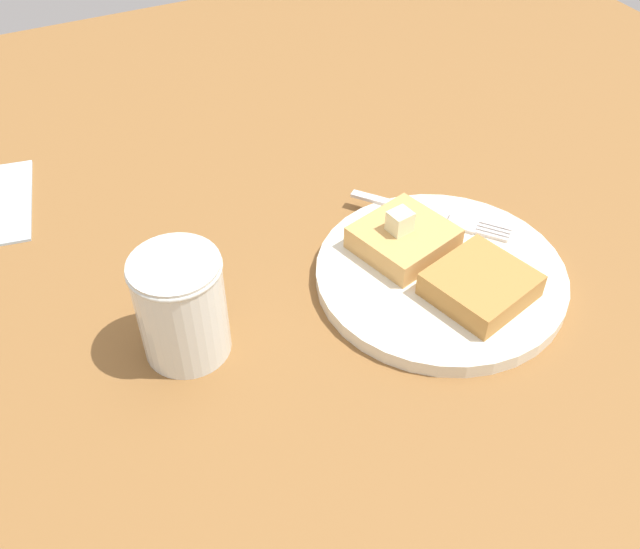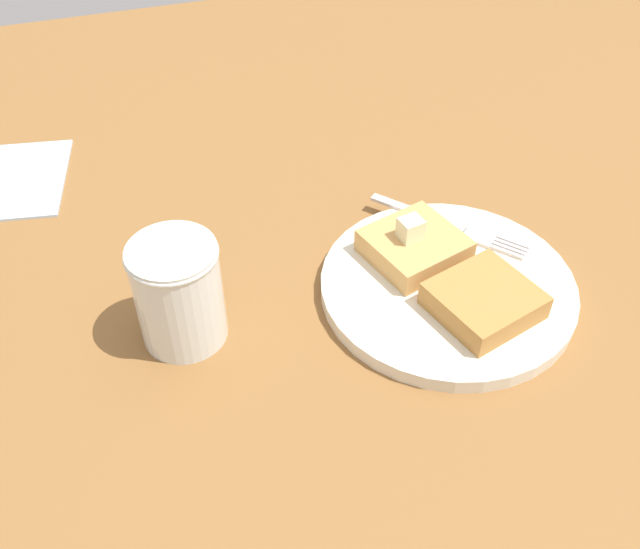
{
  "view_description": "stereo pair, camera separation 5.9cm",
  "coord_description": "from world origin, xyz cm",
  "px_view_note": "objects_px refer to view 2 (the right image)",
  "views": [
    {
      "loc": [
        47.1,
        -28.76,
        47.57
      ],
      "look_at": [
        8.39,
        -9.94,
        7.16
      ],
      "focal_mm": 40.0,
      "sensor_mm": 36.0,
      "label": 1
    },
    {
      "loc": [
        49.31,
        -23.29,
        47.57
      ],
      "look_at": [
        8.39,
        -9.94,
        7.16
      ],
      "focal_mm": 40.0,
      "sensor_mm": 36.0,
      "label": 2
    }
  ],
  "objects_px": {
    "napkin": "(8,180)",
    "fork": "(456,228)",
    "syrup_jar": "(179,296)",
    "plate": "(447,286)"
  },
  "relations": [
    {
      "from": "plate",
      "to": "napkin",
      "type": "bearing_deg",
      "value": -128.77
    },
    {
      "from": "fork",
      "to": "napkin",
      "type": "relative_size",
      "value": 0.94
    },
    {
      "from": "syrup_jar",
      "to": "napkin",
      "type": "bearing_deg",
      "value": -152.67
    },
    {
      "from": "napkin",
      "to": "syrup_jar",
      "type": "bearing_deg",
      "value": 27.33
    },
    {
      "from": "napkin",
      "to": "fork",
      "type": "bearing_deg",
      "value": 60.11
    },
    {
      "from": "syrup_jar",
      "to": "napkin",
      "type": "distance_m",
      "value": 0.31
    },
    {
      "from": "plate",
      "to": "syrup_jar",
      "type": "bearing_deg",
      "value": -96.01
    },
    {
      "from": "napkin",
      "to": "plate",
      "type": "bearing_deg",
      "value": 51.23
    },
    {
      "from": "plate",
      "to": "napkin",
      "type": "xyz_separation_m",
      "value": [
        -0.3,
        -0.37,
        -0.01
      ]
    },
    {
      "from": "fork",
      "to": "napkin",
      "type": "distance_m",
      "value": 0.47
    }
  ]
}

